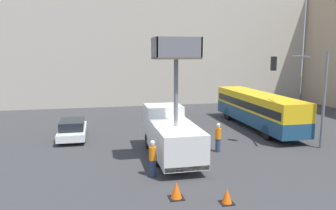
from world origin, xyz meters
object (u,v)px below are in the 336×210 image
at_px(traffic_cone_near_truck, 227,196).
at_px(parked_car_curbside, 72,129).
at_px(utility_truck, 171,132).
at_px(traffic_light_pole, 306,84).
at_px(road_worker_directing, 218,137).
at_px(traffic_cone_mid_road, 176,191).
at_px(city_bus, 257,107).
at_px(road_worker_near_truck, 153,158).

relative_size(traffic_cone_near_truck, parked_car_curbside, 0.14).
bearing_deg(utility_truck, traffic_light_pole, 1.09).
height_order(traffic_light_pole, traffic_cone_near_truck, traffic_light_pole).
bearing_deg(road_worker_directing, parked_car_curbside, -132.02).
xyz_separation_m(utility_truck, traffic_cone_mid_road, (-1.00, -5.47, -1.24)).
relative_size(traffic_light_pole, parked_car_curbside, 1.35).
relative_size(traffic_light_pole, traffic_cone_near_truck, 9.73).
height_order(city_bus, road_worker_directing, city_bus).
distance_m(traffic_cone_near_truck, parked_car_curbside, 14.09).
relative_size(city_bus, road_worker_directing, 6.28).
bearing_deg(traffic_light_pole, traffic_cone_mid_road, -150.60).
distance_m(traffic_light_pole, traffic_cone_mid_road, 12.14).
bearing_deg(parked_car_curbside, traffic_cone_mid_road, -65.73).
height_order(traffic_cone_near_truck, traffic_cone_mid_road, traffic_cone_mid_road).
distance_m(city_bus, traffic_light_pole, 6.46).
height_order(road_worker_near_truck, traffic_cone_near_truck, road_worker_near_truck).
xyz_separation_m(traffic_cone_mid_road, parked_car_curbside, (-5.09, 11.28, 0.37)).
bearing_deg(utility_truck, traffic_cone_mid_road, -100.33).
distance_m(utility_truck, traffic_cone_mid_road, 5.70).
relative_size(road_worker_directing, traffic_cone_mid_road, 2.52).
bearing_deg(road_worker_directing, traffic_cone_near_truck, -30.04).
xyz_separation_m(city_bus, parked_car_curbside, (-14.83, -0.31, -1.02)).
bearing_deg(traffic_cone_near_truck, traffic_cone_mid_road, 155.03).
bearing_deg(road_worker_directing, traffic_light_pole, 74.57).
relative_size(city_bus, parked_car_curbside, 2.52).
height_order(traffic_cone_near_truck, parked_car_curbside, parked_car_curbside).
distance_m(utility_truck, traffic_light_pole, 9.41).
xyz_separation_m(traffic_cone_near_truck, parked_car_curbside, (-7.05, 12.20, 0.42)).
bearing_deg(traffic_cone_near_truck, utility_truck, 98.61).
height_order(traffic_light_pole, traffic_cone_mid_road, traffic_light_pole).
bearing_deg(parked_car_curbside, traffic_light_pole, -20.46).
bearing_deg(traffic_light_pole, city_bus, 92.64).
bearing_deg(utility_truck, parked_car_curbside, 136.34).
relative_size(utility_truck, road_worker_directing, 3.78).
bearing_deg(parked_car_curbside, city_bus, 1.19).
distance_m(utility_truck, road_worker_directing, 3.29).
bearing_deg(road_worker_directing, traffic_cone_mid_road, -47.21).
height_order(city_bus, traffic_cone_near_truck, city_bus).
height_order(utility_truck, traffic_cone_mid_road, utility_truck).
height_order(road_worker_directing, parked_car_curbside, road_worker_directing).
bearing_deg(road_worker_near_truck, traffic_light_pole, 46.32).
bearing_deg(city_bus, road_worker_directing, 129.89).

